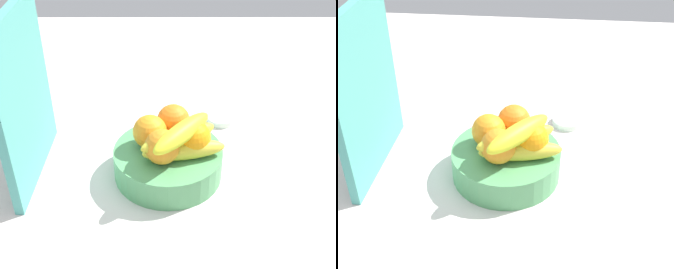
{
  "view_description": "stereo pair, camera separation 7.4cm",
  "coord_description": "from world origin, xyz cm",
  "views": [
    {
      "loc": [
        -77.2,
        -1.07,
        64.6
      ],
      "look_at": [
        -1.07,
        -1.18,
        10.39
      ],
      "focal_mm": 49.13,
      "sensor_mm": 36.0,
      "label": 1
    },
    {
      "loc": [
        -76.85,
        -8.41,
        64.6
      ],
      "look_at": [
        -1.07,
        -1.18,
        10.39
      ],
      "focal_mm": 49.13,
      "sensor_mm": 36.0,
      "label": 2
    }
  ],
  "objects": [
    {
      "name": "orange_front_left",
      "position": [
        0.52,
        2.56,
        9.97
      ],
      "size": [
        7.15,
        7.15,
        7.15
      ],
      "primitive_type": "sphere",
      "color": "orange",
      "rests_on": "fruit_bowl"
    },
    {
      "name": "orange_front_right",
      "position": [
        -4.64,
        0.3,
        9.97
      ],
      "size": [
        7.15,
        7.15,
        7.15
      ],
      "primitive_type": "sphere",
      "color": "orange",
      "rests_on": "fruit_bowl"
    },
    {
      "name": "banana_bunch",
      "position": [
        -3.32,
        -3.87,
        10.59
      ],
      "size": [
        15.74,
        18.18,
        8.4
      ],
      "color": "yellow",
      "rests_on": "fruit_bowl"
    },
    {
      "name": "cutting_board",
      "position": [
        0.51,
        27.22,
        18.0
      ],
      "size": [
        28.04,
        2.69,
        36.0
      ],
      "primitive_type": "cube",
      "rotation": [
        0.0,
        0.0,
        -0.03
      ],
      "color": "teal",
      "rests_on": "ground_plane"
    },
    {
      "name": "orange_center",
      "position": [
        -1.48,
        -6.35,
        9.97
      ],
      "size": [
        7.15,
        7.15,
        7.15
      ],
      "primitive_type": "sphere",
      "color": "orange",
      "rests_on": "fruit_bowl"
    },
    {
      "name": "fruit_bowl",
      "position": [
        -1.07,
        -1.18,
        3.2
      ],
      "size": [
        22.94,
        22.94,
        6.39
      ],
      "primitive_type": "cylinder",
      "color": "#519C61",
      "rests_on": "ground_plane"
    },
    {
      "name": "ground_plane",
      "position": [
        0.0,
        0.0,
        -1.5
      ],
      "size": [
        180.0,
        140.0,
        3.0
      ],
      "primitive_type": "cube",
      "color": "beige"
    },
    {
      "name": "orange_back_left",
      "position": [
        4.64,
        -2.36,
        9.97
      ],
      "size": [
        7.15,
        7.15,
        7.15
      ],
      "primitive_type": "sphere",
      "color": "orange",
      "rests_on": "fruit_bowl"
    },
    {
      "name": "jar_lid",
      "position": [
        19.53,
        -14.6,
        0.78
      ],
      "size": [
        7.34,
        7.34,
        1.56
      ],
      "primitive_type": "cylinder",
      "color": "white",
      "rests_on": "ground_plane"
    }
  ]
}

